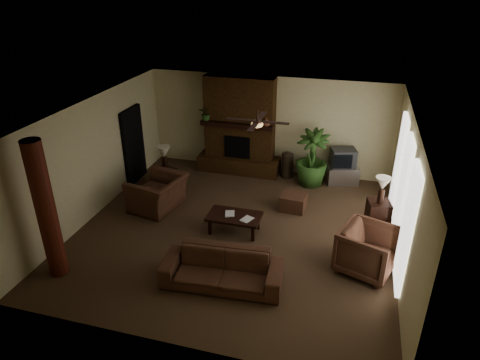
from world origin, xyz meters
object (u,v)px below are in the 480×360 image
(coffee_table, at_px, (234,217))
(lamp_left, at_px, (164,153))
(tv_stand, at_px, (342,175))
(side_table_left, at_px, (165,178))
(floor_vase, at_px, (287,163))
(ottoman, at_px, (294,202))
(floor_plant, at_px, (311,170))
(sofa, at_px, (222,264))
(lamp_right, at_px, (383,185))
(side_table_right, at_px, (378,212))
(armchair_right, at_px, (368,248))
(log_column, at_px, (46,211))
(armchair_left, at_px, (158,188))

(coffee_table, relative_size, lamp_left, 1.85)
(tv_stand, height_order, side_table_left, side_table_left)
(floor_vase, xyz_separation_m, side_table_left, (-3.11, -1.58, -0.16))
(floor_vase, bearing_deg, side_table_left, -153.02)
(ottoman, bearing_deg, floor_plant, 81.38)
(coffee_table, bearing_deg, sofa, -81.08)
(side_table_left, distance_m, lamp_right, 5.67)
(side_table_left, bearing_deg, lamp_left, 61.03)
(ottoman, distance_m, tv_stand, 2.11)
(lamp_left, height_order, side_table_right, lamp_left)
(tv_stand, height_order, side_table_right, side_table_right)
(armchair_right, xyz_separation_m, side_table_left, (-5.37, 2.29, -0.25))
(sofa, distance_m, floor_plant, 4.82)
(floor_vase, distance_m, side_table_right, 3.16)
(ottoman, distance_m, side_table_right, 2.02)
(log_column, xyz_separation_m, ottoman, (4.08, 3.74, -1.20))
(log_column, height_order, floor_plant, log_column)
(lamp_left, bearing_deg, coffee_table, -34.32)
(floor_plant, xyz_separation_m, side_table_right, (1.79, -1.62, -0.17))
(ottoman, height_order, side_table_right, side_table_right)
(ottoman, bearing_deg, side_table_left, 176.33)
(armchair_left, relative_size, lamp_right, 1.97)
(tv_stand, bearing_deg, ottoman, -136.87)
(floor_vase, distance_m, floor_plant, 0.77)
(log_column, xyz_separation_m, coffee_table, (2.94, 2.34, -1.03))
(coffee_table, height_order, side_table_left, side_table_left)
(floor_vase, relative_size, lamp_right, 1.18)
(floor_plant, xyz_separation_m, lamp_left, (-3.80, -1.24, 0.56))
(side_table_left, relative_size, lamp_right, 0.85)
(armchair_right, distance_m, ottoman, 2.74)
(side_table_left, bearing_deg, ottoman, -3.67)
(tv_stand, distance_m, floor_vase, 1.57)
(sofa, distance_m, side_table_left, 4.39)
(lamp_left, bearing_deg, tv_stand, 18.41)
(floor_vase, relative_size, side_table_right, 1.40)
(log_column, xyz_separation_m, side_table_left, (0.49, 3.97, -1.12))
(armchair_right, relative_size, lamp_right, 1.62)
(sofa, bearing_deg, floor_plant, 72.84)
(log_column, distance_m, floor_vase, 6.68)
(log_column, bearing_deg, ottoman, 42.48)
(tv_stand, distance_m, lamp_right, 2.30)
(coffee_table, bearing_deg, side_table_right, 22.19)
(floor_plant, relative_size, side_table_right, 2.87)
(sofa, relative_size, lamp_left, 3.50)
(sofa, bearing_deg, ottoman, 70.83)
(side_table_right, distance_m, lamp_right, 0.73)
(armchair_right, relative_size, tv_stand, 1.24)
(coffee_table, distance_m, ottoman, 1.81)
(log_column, distance_m, armchair_right, 6.16)
(sofa, height_order, armchair_left, armchair_left)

